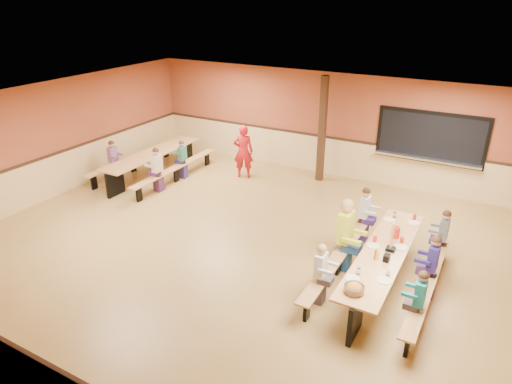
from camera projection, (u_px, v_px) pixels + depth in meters
The scene contains 23 objects.
ground at pixel (251, 250), 9.75m from camera, with size 12.00×12.00×0.00m, color olive.
room_envelope at pixel (250, 221), 9.47m from camera, with size 12.04×10.04×3.02m.
kitchen_pass_through at pixel (430, 140), 11.95m from camera, with size 2.78×0.28×1.38m.
structural_post at pixel (322, 130), 12.74m from camera, with size 0.18×0.18×3.00m, color black.
cafeteria_table_main at pixel (383, 262), 8.35m from camera, with size 1.91×3.70×0.74m.
cafeteria_table_second at pixel (153, 160), 13.37m from camera, with size 1.91×3.70×0.74m.
seated_child_white_left at pixel (320, 274), 7.89m from camera, with size 0.34×0.28×1.16m, color silver, non-canonical shape.
seated_adult_yellow at pixel (345, 235), 8.82m from camera, with size 0.50×0.41×1.48m, color #C3D328, non-canonical shape.
seated_child_grey_left at pixel (364, 215), 9.90m from camera, with size 0.38×0.31×1.23m, color silver, non-canonical shape.
seated_child_teal_right at pixel (419, 303), 7.18m from camera, with size 0.34×0.28×1.14m, color teal, non-canonical shape.
seated_child_navy_right at pixel (432, 267), 8.05m from camera, with size 0.37×0.30×1.22m, color navy, non-canonical shape.
seated_child_char_right at pixel (442, 238), 9.03m from camera, with size 0.35×0.29×1.17m, color #575D62, non-canonical shape.
seated_child_purple_sec at pixel (113, 161), 13.12m from camera, with size 0.35×0.28×1.16m, color #7A4C73, non-canonical shape.
seated_child_green_sec at pixel (183, 160), 13.27m from camera, with size 0.33×0.27×1.12m, color #2B6A56, non-canonical shape.
seated_child_tan_sec at pixel (157, 170), 12.36m from camera, with size 0.38×0.31×1.23m, color beige, non-canonical shape.
standing_woman at pixel (243, 151), 13.24m from camera, with size 0.58×0.38×1.58m, color #B5141A.
punch_pitcher at pixel (396, 232), 8.70m from camera, with size 0.16×0.16×0.22m, color red.
chip_bowl at pixel (354, 288), 7.12m from camera, with size 0.32×0.32×0.15m, color orange, non-canonical shape.
napkin_dispenser at pixel (387, 258), 7.96m from camera, with size 0.10×0.14×0.13m, color black.
condiment_mustard at pixel (377, 255), 7.99m from camera, with size 0.06×0.06×0.17m, color yellow.
condiment_ketchup at pixel (376, 255), 8.00m from camera, with size 0.06×0.06×0.17m, color #B2140F.
table_paddle at pixel (391, 244), 8.25m from camera, with size 0.16×0.16×0.56m.
place_settings at pixel (384, 249), 8.24m from camera, with size 0.65×3.30×0.11m, color beige, non-canonical shape.
Camera 1 is at (4.20, -7.29, 5.09)m, focal length 32.00 mm.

